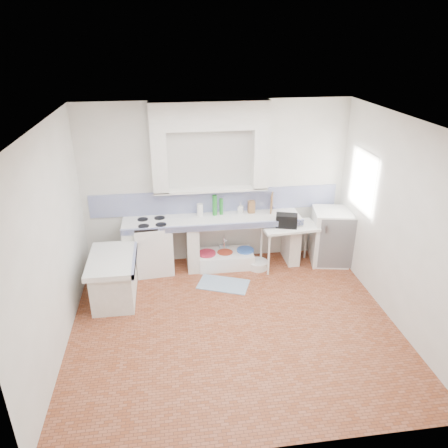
{
  "coord_description": "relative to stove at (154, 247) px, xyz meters",
  "views": [
    {
      "loc": [
        -0.81,
        -4.84,
        3.76
      ],
      "look_at": [
        0.0,
        1.0,
        1.1
      ],
      "focal_mm": 34.17,
      "sensor_mm": 36.0,
      "label": 1
    }
  ],
  "objects": [
    {
      "name": "wall_left",
      "position": [
        -1.14,
        -1.68,
        0.97
      ],
      "size": [
        0.0,
        4.5,
        4.5
      ],
      "primitive_type": "plane",
      "rotation": [
        1.57,
        0.0,
        1.57
      ],
      "color": "white",
      "rests_on": "ground"
    },
    {
      "name": "black_bag",
      "position": [
        2.23,
        -0.22,
        0.45
      ],
      "size": [
        0.4,
        0.29,
        0.22
      ],
      "primitive_type": "cube",
      "rotation": [
        0.0,
        0.0,
        -0.29
      ],
      "color": "black",
      "rests_on": "side_table"
    },
    {
      "name": "counter_pier_left",
      "position": [
        -0.39,
        0.02,
        -0.02
      ],
      "size": [
        0.2,
        0.55,
        0.82
      ],
      "primitive_type": "cube",
      "color": "white",
      "rests_on": "ground"
    },
    {
      "name": "bucket_blue",
      "position": [
        1.58,
        -0.01,
        -0.29
      ],
      "size": [
        0.35,
        0.35,
        0.28
      ],
      "primitive_type": "cylinder",
      "rotation": [
        0.0,
        0.0,
        -0.19
      ],
      "color": "blue",
      "rests_on": "ground"
    },
    {
      "name": "basin_white",
      "position": [
        1.77,
        -0.19,
        -0.37
      ],
      "size": [
        0.44,
        0.44,
        0.13
      ],
      "primitive_type": "cylinder",
      "rotation": [
        0.0,
        0.0,
        -0.33
      ],
      "color": "white",
      "rests_on": "ground"
    },
    {
      "name": "paper_towel",
      "position": [
        0.82,
        0.17,
        0.57
      ],
      "size": [
        0.11,
        0.11,
        0.21
      ],
      "primitive_type": "cylinder",
      "rotation": [
        0.0,
        0.0,
        0.0
      ],
      "color": "white",
      "rests_on": "counter_slab"
    },
    {
      "name": "water_bottle_b",
      "position": [
        1.29,
        0.17,
        -0.3
      ],
      "size": [
        0.1,
        0.1,
        0.27
      ],
      "primitive_type": "cylinder",
      "rotation": [
        0.0,
        0.0,
        -0.41
      ],
      "color": "silver",
      "rests_on": "ground"
    },
    {
      "name": "soap_bottle",
      "position": [
        1.52,
        0.17,
        0.56
      ],
      "size": [
        0.11,
        0.11,
        0.19
      ],
      "primitive_type": "imported",
      "rotation": [
        0.0,
        0.0,
        -0.41
      ],
      "color": "white",
      "rests_on": "counter_slab"
    },
    {
      "name": "counter_pier_right",
      "position": [
        2.41,
        0.02,
        -0.02
      ],
      "size": [
        0.2,
        0.55,
        0.82
      ],
      "primitive_type": "cube",
      "color": "white",
      "rests_on": "ground"
    },
    {
      "name": "stove",
      "position": [
        0.0,
        0.0,
        0.0
      ],
      "size": [
        0.66,
        0.64,
        0.86
      ],
      "primitive_type": "cube",
      "rotation": [
        0.0,
        0.0,
        0.08
      ],
      "color": "white",
      "rests_on": "ground"
    },
    {
      "name": "sink",
      "position": [
        1.23,
        -0.03,
        -0.32
      ],
      "size": [
        0.94,
        0.51,
        0.23
      ],
      "primitive_type": "cube",
      "rotation": [
        0.0,
        0.0,
        -0.0
      ],
      "color": "white",
      "rests_on": "ground"
    },
    {
      "name": "alcove_mass",
      "position": [
        1.01,
        0.2,
        2.14
      ],
      "size": [
        1.9,
        0.25,
        0.45
      ],
      "primitive_type": "cube",
      "color": "white",
      "rests_on": "ground"
    },
    {
      "name": "water_bottle_a",
      "position": [
        1.18,
        0.17,
        -0.28
      ],
      "size": [
        0.09,
        0.09,
        0.3
      ],
      "primitive_type": "cylinder",
      "rotation": [
        0.0,
        0.0,
        0.12
      ],
      "color": "silver",
      "rests_on": "ground"
    },
    {
      "name": "counter_pier_mid",
      "position": [
        0.66,
        0.02,
        -0.02
      ],
      "size": [
        0.2,
        0.55,
        0.82
      ],
      "primitive_type": "cube",
      "color": "white",
      "rests_on": "ground"
    },
    {
      "name": "lace_valance",
      "position": [
        3.39,
        -0.48,
        1.55
      ],
      "size": [
        0.01,
        0.84,
        0.24
      ],
      "primitive_type": "cube",
      "color": "white",
      "rests_on": "ground"
    },
    {
      "name": "ceiling",
      "position": [
        1.11,
        -1.68,
        2.37
      ],
      "size": [
        4.5,
        4.5,
        0.0
      ],
      "primitive_type": "plane",
      "rotation": [
        3.14,
        0.0,
        0.0
      ],
      "color": "white",
      "rests_on": "ground"
    },
    {
      "name": "counter_slab",
      "position": [
        1.01,
        0.02,
        0.43
      ],
      "size": [
        3.0,
        0.6,
        0.08
      ],
      "primitive_type": "cube",
      "color": "white",
      "rests_on": "ground"
    },
    {
      "name": "peninsula_top",
      "position": [
        -0.59,
        -0.78,
        0.23
      ],
      "size": [
        0.7,
        1.1,
        0.08
      ],
      "primitive_type": "cube",
      "color": "white",
      "rests_on": "ground"
    },
    {
      "name": "side_table",
      "position": [
        2.3,
        -0.19,
        -0.04
      ],
      "size": [
        0.97,
        0.59,
        0.04
      ],
      "primitive_type": "cube",
      "rotation": [
        0.0,
        0.0,
        0.08
      ],
      "color": "white",
      "rests_on": "ground"
    },
    {
      "name": "green_bottle_b",
      "position": [
        1.18,
        0.17,
        0.61
      ],
      "size": [
        0.08,
        0.08,
        0.29
      ],
      "primitive_type": "cylinder",
      "rotation": [
        0.0,
        0.0,
        0.3
      ],
      "color": "#1D7527",
      "rests_on": "counter_slab"
    },
    {
      "name": "bucket_red",
      "position": [
        0.9,
        -0.04,
        -0.29
      ],
      "size": [
        0.36,
        0.36,
        0.29
      ],
      "primitive_type": "cylinder",
      "rotation": [
        0.0,
        0.0,
        -0.2
      ],
      "color": "#B5223C",
      "rests_on": "ground"
    },
    {
      "name": "peninsula_base",
      "position": [
        -0.59,
        -0.78,
        -0.12
      ],
      "size": [
        0.6,
        1.0,
        0.62
      ],
      "primitive_type": "cube",
      "color": "white",
      "rests_on": "ground"
    },
    {
      "name": "wall_back",
      "position": [
        1.11,
        0.32,
        0.97
      ],
      "size": [
        4.5,
        0.0,
        4.5
      ],
      "primitive_type": "plane",
      "rotation": [
        1.57,
        0.0,
        0.0
      ],
      "color": "white",
      "rests_on": "ground"
    },
    {
      "name": "backsplash",
      "position": [
        1.11,
        0.31,
        0.67
      ],
      "size": [
        4.27,
        0.03,
        0.4
      ],
      "primitive_type": "cube",
      "color": "navy",
      "rests_on": "ground"
    },
    {
      "name": "counter_lip",
      "position": [
        1.01,
        -0.26,
        0.43
      ],
      "size": [
        3.0,
        0.04,
        0.1
      ],
      "primitive_type": "cube",
      "color": "navy",
      "rests_on": "ground"
    },
    {
      "name": "rug",
      "position": [
        1.1,
        -0.65,
        -0.42
      ],
      "size": [
        0.92,
        0.73,
        0.01
      ],
      "primitive_type": "cube",
      "rotation": [
        0.0,
        0.0,
        -0.38
      ],
      "color": "#3E688E",
      "rests_on": "ground"
    },
    {
      "name": "wall_front",
      "position": [
        1.11,
        -3.68,
        0.97
      ],
      "size": [
        4.5,
        0.0,
        4.5
      ],
      "primitive_type": "plane",
      "rotation": [
        -1.57,
        0.0,
        0.0
      ],
      "color": "white",
      "rests_on": "ground"
    },
    {
      "name": "fridge",
      "position": [
        3.08,
        -0.11,
        0.05
      ],
      "size": [
        0.73,
        0.73,
        0.97
      ],
      "primitive_type": "cube",
      "rotation": [
        0.0,
        0.0,
        -0.18
      ],
      "color": "white",
      "rests_on": "ground"
    },
    {
      "name": "cutting_board",
      "position": [
        2.06,
        0.17,
        0.63
      ],
      "size": [
        0.1,
        0.23,
        0.32
      ],
      "primitive_type": "cube",
      "rotation": [
        0.0,
        0.0,
        -0.34
      ],
      "color": "olive",
      "rests_on": "counter_slab"
    },
    {
      "name": "floor",
      "position": [
        1.11,
        -1.68,
        -0.43
      ],
      "size": [
        4.5,
        4.5,
        0.0
      ],
      "primitive_type": "plane",
      "color": "brown",
      "rests_on": "ground"
    },
    {
      "name": "green_bottle_a",
      "position": [
        1.07,
        0.16,
        0.65
      ],
      "size": [
        0.1,
        0.1,
        0.36
      ],
      "primitive_type": "cylinder",
      "rotation": [
        0.0,
        0.0,
        -0.28
      ],
      "color": "#1D7527",
      "rests_on": "counter_slab"
    },
    {
      "name": "wall_right",
      "position": [
        3.36,
        -1.68,
        0.97
      ],
      "size": [
        0.0,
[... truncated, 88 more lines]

